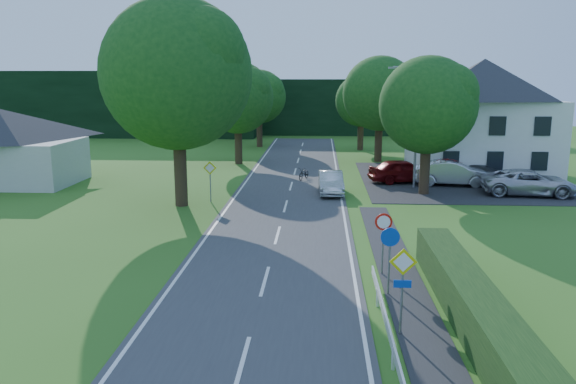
# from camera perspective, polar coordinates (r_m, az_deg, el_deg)

# --- Properties ---
(road) EXTENTS (7.00, 80.00, 0.04)m
(road) POSITION_cam_1_polar(r_m,az_deg,el_deg) (28.15, -0.76, -3.31)
(road) COLOR #3D3C3F
(road) RESTS_ON ground
(parking_pad) EXTENTS (14.00, 16.00, 0.04)m
(parking_pad) POSITION_cam_1_polar(r_m,az_deg,el_deg) (42.00, 17.12, 1.15)
(parking_pad) COLOR #27272A
(parking_pad) RESTS_ON ground
(line_edge_left) EXTENTS (0.12, 80.00, 0.01)m
(line_edge_left) POSITION_cam_1_polar(r_m,az_deg,el_deg) (28.55, -7.29, -3.14)
(line_edge_left) COLOR white
(line_edge_left) RESTS_ON road
(line_edge_right) EXTENTS (0.12, 80.00, 0.01)m
(line_edge_right) POSITION_cam_1_polar(r_m,az_deg,el_deg) (28.10, 5.87, -3.34)
(line_edge_right) COLOR white
(line_edge_right) RESTS_ON road
(line_centre) EXTENTS (0.12, 80.00, 0.01)m
(line_centre) POSITION_cam_1_polar(r_m,az_deg,el_deg) (28.14, -0.76, -3.26)
(line_centre) COLOR white
(line_centre) RESTS_ON road
(tree_main) EXTENTS (9.40, 9.40, 11.64)m
(tree_main) POSITION_cam_1_polar(r_m,az_deg,el_deg) (32.16, -11.13, 8.81)
(tree_main) COLOR #154716
(tree_main) RESTS_ON ground
(tree_left_far) EXTENTS (7.00, 7.00, 8.58)m
(tree_left_far) POSITION_cam_1_polar(r_m,az_deg,el_deg) (47.73, -5.11, 7.98)
(tree_left_far) COLOR #154716
(tree_left_far) RESTS_ON ground
(tree_right_far) EXTENTS (7.40, 7.40, 9.09)m
(tree_right_far) POSITION_cam_1_polar(r_m,az_deg,el_deg) (49.46, 9.27, 8.30)
(tree_right_far) COLOR #154716
(tree_right_far) RESTS_ON ground
(tree_left_back) EXTENTS (6.60, 6.60, 8.07)m
(tree_left_back) POSITION_cam_1_polar(r_m,az_deg,el_deg) (59.57, -2.93, 8.47)
(tree_left_back) COLOR #154716
(tree_left_back) RESTS_ON ground
(tree_right_back) EXTENTS (6.20, 6.20, 7.56)m
(tree_right_back) POSITION_cam_1_polar(r_m,az_deg,el_deg) (57.38, 7.43, 8.02)
(tree_right_back) COLOR #154716
(tree_right_back) RESTS_ON ground
(tree_right_mid) EXTENTS (7.00, 7.00, 8.58)m
(tree_right_mid) POSITION_cam_1_polar(r_m,az_deg,el_deg) (35.86, 13.93, 6.51)
(tree_right_mid) COLOR #154716
(tree_right_mid) RESTS_ON ground
(treeline_left) EXTENTS (44.00, 6.00, 8.00)m
(treeline_left) POSITION_cam_1_polar(r_m,az_deg,el_deg) (75.41, -20.31, 8.40)
(treeline_left) COLOR black
(treeline_left) RESTS_ON ground
(treeline_right) EXTENTS (30.00, 5.00, 7.00)m
(treeline_right) POSITION_cam_1_polar(r_m,az_deg,el_deg) (73.48, 8.13, 8.54)
(treeline_right) COLOR black
(treeline_right) RESTS_ON ground
(bungalow_left) EXTENTS (11.00, 6.50, 5.20)m
(bungalow_left) POSITION_cam_1_polar(r_m,az_deg,el_deg) (43.37, -27.19, 4.30)
(bungalow_left) COLOR #B5B5B1
(bungalow_left) RESTS_ON ground
(house_white) EXTENTS (10.60, 8.40, 8.60)m
(house_white) POSITION_cam_1_polar(r_m,az_deg,el_deg) (44.87, 19.05, 7.32)
(house_white) COLOR silver
(house_white) RESTS_ON ground
(streetlight) EXTENTS (2.03, 0.18, 8.00)m
(streetlight) POSITION_cam_1_polar(r_m,az_deg,el_deg) (37.73, 12.73, 7.06)
(streetlight) COLOR gray
(streetlight) RESTS_ON ground
(sign_priority_right) EXTENTS (0.78, 0.09, 2.59)m
(sign_priority_right) POSITION_cam_1_polar(r_m,az_deg,el_deg) (16.24, 11.57, -8.31)
(sign_priority_right) COLOR gray
(sign_priority_right) RESTS_ON ground
(sign_roundabout) EXTENTS (0.64, 0.08, 2.37)m
(sign_roundabout) POSITION_cam_1_polar(r_m,az_deg,el_deg) (19.10, 10.30, -5.60)
(sign_roundabout) COLOR gray
(sign_roundabout) RESTS_ON ground
(sign_speed_limit) EXTENTS (0.64, 0.11, 2.37)m
(sign_speed_limit) POSITION_cam_1_polar(r_m,az_deg,el_deg) (20.97, 9.66, -3.75)
(sign_speed_limit) COLOR gray
(sign_speed_limit) RESTS_ON ground
(sign_priority_left) EXTENTS (0.78, 0.09, 2.44)m
(sign_priority_left) POSITION_cam_1_polar(r_m,az_deg,el_deg) (33.22, -7.93, 1.88)
(sign_priority_left) COLOR gray
(sign_priority_left) RESTS_ON ground
(moving_car) EXTENTS (1.64, 4.28, 1.39)m
(moving_car) POSITION_cam_1_polar(r_m,az_deg,el_deg) (35.48, 4.37, 0.96)
(moving_car) COLOR silver
(moving_car) RESTS_ON road
(motorcycle) EXTENTS (1.13, 1.78, 0.88)m
(motorcycle) POSITION_cam_1_polar(r_m,az_deg,el_deg) (40.32, 1.63, 1.91)
(motorcycle) COLOR black
(motorcycle) RESTS_ON road
(parked_car_red) EXTENTS (5.09, 2.99, 1.62)m
(parked_car_red) POSITION_cam_1_polar(r_m,az_deg,el_deg) (39.98, 11.60, 2.13)
(parked_car_red) COLOR #610A0C
(parked_car_red) RESTS_ON parking_pad
(parked_car_silver_a) EXTENTS (5.25, 2.29, 1.68)m
(parked_car_silver_a) POSITION_cam_1_polar(r_m,az_deg,el_deg) (39.68, 16.32, 1.87)
(parked_car_silver_a) COLOR #B9B9BE
(parked_car_silver_a) RESTS_ON parking_pad
(parked_car_grey) EXTENTS (4.63, 3.90, 1.27)m
(parked_car_grey) POSITION_cam_1_polar(r_m,az_deg,el_deg) (41.26, 19.19, 1.76)
(parked_car_grey) COLOR #4B4C50
(parked_car_grey) RESTS_ON parking_pad
(parked_car_silver_b) EXTENTS (5.96, 3.26, 1.58)m
(parked_car_silver_b) POSITION_cam_1_polar(r_m,az_deg,el_deg) (38.02, 23.31, 0.90)
(parked_car_silver_b) COLOR #BCBBC3
(parked_car_silver_b) RESTS_ON parking_pad
(parasol) EXTENTS (2.53, 2.55, 1.89)m
(parasol) POSITION_cam_1_polar(r_m,az_deg,el_deg) (39.58, 15.79, 2.03)
(parasol) COLOR #B8150E
(parasol) RESTS_ON parking_pad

